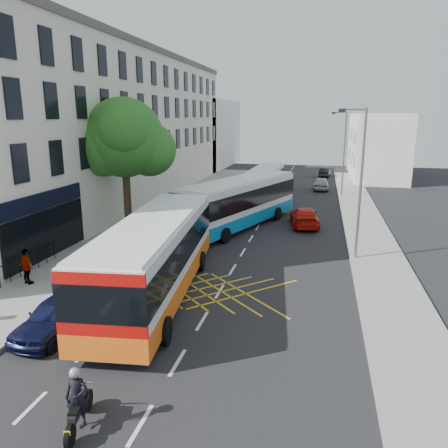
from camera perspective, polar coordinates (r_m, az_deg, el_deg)
The scene contains 21 objects.
ground at distance 14.82m, azimuth -6.09°, elevation -17.55°, with size 120.00×120.00×0.00m, color black.
pavement_left at distance 30.74m, azimuth -12.30°, elevation -0.80°, with size 5.00×70.00×0.15m, color gray.
pavement_right at distance 28.20m, azimuth 18.79°, elevation -2.57°, with size 3.00×70.00×0.15m, color gray.
terrace_main at distance 40.73m, azimuth -14.33°, elevation 12.16°, with size 8.30×45.00×13.50m.
terrace_far at distance 69.42m, azimuth -2.74°, elevation 11.67°, with size 8.00×20.00×10.00m, color silver.
building_right at distance 60.44m, azimuth 19.25°, elevation 9.64°, with size 6.00×18.00×8.00m, color silver.
street_tree at distance 29.79m, azimuth -12.97°, elevation 10.84°, with size 6.30×5.70×8.80m.
lamp_near at distance 24.22m, azimuth 17.26°, elevation 5.94°, with size 1.45×0.15×8.00m.
lamp_far at distance 44.09m, azimuth 15.31°, elevation 9.41°, with size 1.45×0.15×8.00m.
railings at distance 23.22m, azimuth -25.12°, elevation -4.99°, with size 0.08×5.60×1.14m, color black, non-canonical shape.
bus_near at distance 19.17m, azimuth -8.92°, elevation -4.13°, with size 4.12×12.60×3.48m.
bus_mid at distance 30.91m, azimuth 2.00°, elevation 2.88°, with size 6.85×12.39×3.42m.
bus_far at distance 42.31m, azimuth 5.29°, elevation 5.46°, with size 2.91×10.44×2.91m.
motorbike at distance 12.34m, azimuth -18.60°, elevation -20.95°, with size 0.70×1.92×1.72m.
parked_car_blue at distance 17.30m, azimuth -20.96°, elevation -11.06°, with size 1.62×4.02×1.37m, color black.
parked_car_silver at distance 21.01m, azimuth -16.17°, elevation -6.01°, with size 1.60×4.58×1.51m, color #B2B5BA.
red_hatchback at distance 31.91m, azimuth 10.45°, elevation 0.94°, with size 1.89×4.66×1.35m, color #BD1408.
distant_car_grey at distance 53.78m, azimuth 5.63°, elevation 6.39°, with size 2.39×5.18×1.44m, color #46494F.
distant_car_silver at distance 48.09m, azimuth 12.55°, elevation 5.19°, with size 1.62×4.02×1.37m, color #A4A7AC.
distant_car_dark at distance 58.67m, azimuth 13.08°, elevation 6.59°, with size 1.25×3.58×1.18m, color black.
pedestrian_far at distance 22.09m, azimuth -24.37°, elevation -5.10°, with size 0.98×0.41×1.68m, color gray.
Camera 1 is at (4.19, -11.94, 7.72)m, focal length 35.00 mm.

